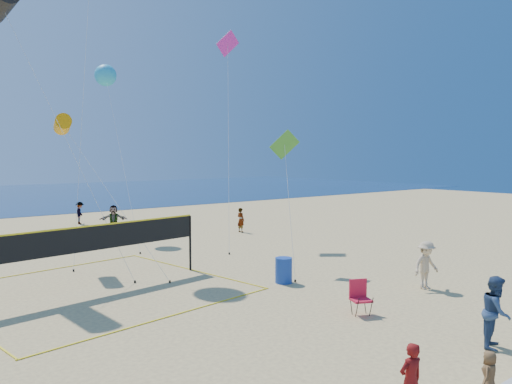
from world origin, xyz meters
TOP-DOWN VIEW (x-y plane):
  - ground at (0.00, 0.00)m, footprint 120.00×120.00m
  - woman at (-0.62, -1.85)m, footprint 0.60×0.45m
  - toddler at (0.17, -2.99)m, footprint 0.49×0.38m
  - bystander_a at (4.27, -1.13)m, footprint 1.13×1.01m
  - bystander_b at (7.99, 3.36)m, footprint 1.28×0.85m
  - far_person_1 at (3.96, 23.70)m, footprint 1.82×1.32m
  - far_person_2 at (10.97, 19.25)m, footprint 0.46×0.64m
  - far_person_4 at (3.90, 29.91)m, footprint 1.07×1.25m
  - camp_chair at (3.60, 2.93)m, footprint 0.77×0.88m
  - trash_barrel at (4.34, 7.44)m, footprint 0.83×0.83m
  - volleyball_net at (-1.99, 11.04)m, footprint 10.58×10.45m
  - kite_1 at (-3.91, 16.15)m, footprint 4.19×6.38m
  - kite_2 at (-1.38, 16.42)m, footprint 2.70×7.15m
  - kite_4 at (6.44, 9.74)m, footprint 2.41×3.14m
  - kite_5 at (9.29, 18.28)m, footprint 4.43×5.24m
  - kite_7 at (3.78, 24.09)m, footprint 2.28×8.49m

SIDE VIEW (x-z plane):
  - ground at x=0.00m, z-range 0.00..0.00m
  - trash_barrel at x=4.34m, z-range 0.00..1.02m
  - camp_chair at x=3.60m, z-range 0.01..1.25m
  - woman at x=-0.62m, z-range 0.00..1.49m
  - far_person_2 at x=10.97m, z-range 0.00..1.63m
  - far_person_4 at x=3.90m, z-range 0.00..1.67m
  - bystander_b at x=7.99m, z-range 0.00..1.85m
  - far_person_1 at x=3.96m, z-range 0.00..1.90m
  - bystander_a at x=4.27m, z-range 0.00..1.92m
  - toddler at x=0.17m, z-range 0.60..1.49m
  - volleyball_net at x=-1.99m, z-range 0.47..2.98m
  - kite_4 at x=6.44m, z-range 2.12..8.43m
  - kite_2 at x=-1.38m, z-range 3.03..10.04m
  - kite_7 at x=3.78m, z-range 4.77..15.72m
  - kite_5 at x=9.29m, z-range 4.88..17.82m
  - kite_1 at x=-3.91m, z-range 5.42..17.67m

